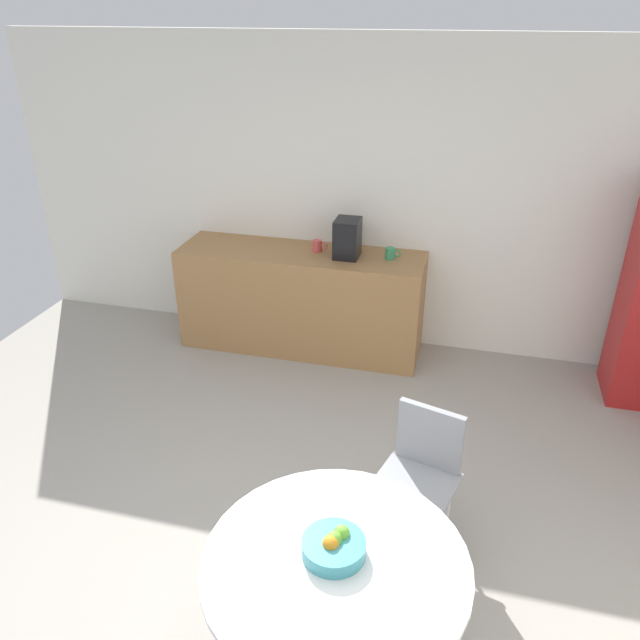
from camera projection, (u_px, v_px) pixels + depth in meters
name	position (u px, v px, depth m)	size (l,w,h in m)	color
ground_plane	(217.00, 589.00, 3.28)	(6.00, 6.00, 0.00)	#9E998E
wall_back	(344.00, 197.00, 5.26)	(6.00, 0.10, 2.60)	white
counter_block	(301.00, 300.00, 5.42)	(2.10, 0.60, 0.90)	#9E7042
round_table	(335.00, 582.00, 2.61)	(1.13, 1.13, 0.72)	silver
chair_gray	(422.00, 463.00, 3.40)	(0.52, 0.52, 0.83)	silver
fruit_bowl	(334.00, 546.00, 2.57)	(0.27, 0.27, 0.11)	teal
mug_white	(391.00, 253.00, 5.05)	(0.13, 0.08, 0.09)	#338C59
mug_green	(318.00, 246.00, 5.22)	(0.13, 0.08, 0.09)	#D84C4C
coffee_maker	(347.00, 238.00, 5.05)	(0.20, 0.24, 0.32)	black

